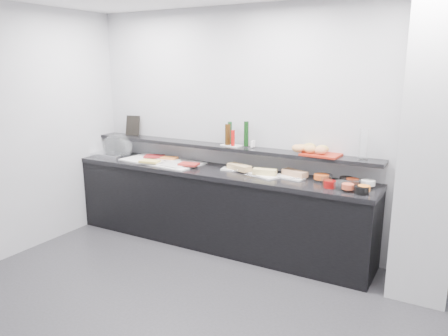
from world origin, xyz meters
The scene contains 54 objects.
back_wall centered at (0.00, 2.00, 1.35)m, with size 5.00×0.02×2.70m, color #A8AAAF.
column centered at (1.50, 1.65, 1.35)m, with size 0.50×0.50×2.70m, color silver.
buffet_cabinet centered at (-0.70, 1.70, 0.42)m, with size 3.60×0.60×0.85m, color black.
counter_top centered at (-0.70, 1.70, 0.88)m, with size 3.62×0.62×0.05m, color black.
wall_shelf centered at (-0.70, 1.88, 1.13)m, with size 3.60×0.25×0.04m, color black.
cloche_base centered at (-2.29, 1.69, 0.92)m, with size 0.46×0.30×0.04m, color silver.
cloche_dome centered at (-2.18, 1.72, 1.03)m, with size 0.43×0.28×0.34m, color white.
linen_runner centered at (-1.47, 1.72, 0.91)m, with size 1.02×0.48×0.01m, color silver.
platter_meat_a centered at (-1.77, 1.85, 0.92)m, with size 0.27×0.18×0.01m, color white.
food_meat_a centered at (-1.64, 1.79, 0.94)m, with size 0.24×0.15×0.02m, color maroon.
platter_salmon centered at (-1.46, 1.81, 0.92)m, with size 0.30×0.20×0.01m, color silver.
food_salmon centered at (-1.42, 1.80, 0.94)m, with size 0.19×0.12×0.02m, color orange.
platter_cheese centered at (-1.50, 1.58, 0.92)m, with size 0.27×0.18×0.01m, color white.
food_cheese centered at (-1.51, 1.53, 0.94)m, with size 0.23×0.14×0.02m, color #F5D75F.
platter_meat_b centered at (-1.22, 1.58, 0.92)m, with size 0.32×0.21×0.01m, color silver.
food_meat_b centered at (-1.02, 1.63, 0.94)m, with size 0.22×0.14×0.02m, color maroon.
sandwich_plate_left centered at (-0.47, 1.80, 0.91)m, with size 0.36×0.15×0.01m, color silver.
sandwich_food_left centered at (-0.43, 1.77, 0.94)m, with size 0.30×0.11×0.06m, color tan.
tongs_left centered at (-0.42, 1.72, 0.92)m, with size 0.01×0.01×0.16m, color silver.
sandwich_plate_mid centered at (-0.11, 1.70, 0.91)m, with size 0.35×0.15×0.01m, color white.
sandwich_food_mid centered at (-0.10, 1.71, 0.94)m, with size 0.25×0.10×0.06m, color #D6BE70.
tongs_mid centered at (-0.21, 1.59, 0.92)m, with size 0.01×0.01×0.16m, color silver.
sandwich_plate_right centered at (0.17, 1.75, 0.91)m, with size 0.32×0.14×0.01m, color silver.
sandwich_food_right centered at (0.20, 1.82, 0.94)m, with size 0.28×0.11×0.06m, color tan.
tongs_right centered at (0.28, 1.72, 0.92)m, with size 0.01×0.01×0.16m, color #A8AAAF.
bowl_glass_fruit centered at (0.51, 1.81, 0.94)m, with size 0.18×0.18×0.07m, color silver.
fill_glass_fruit centered at (0.50, 1.80, 0.95)m, with size 0.15×0.15×0.05m, color #D6551D.
bowl_black_jam centered at (0.75, 1.81, 0.94)m, with size 0.14×0.14×0.07m, color black.
fill_black_jam centered at (0.81, 1.78, 0.95)m, with size 0.12×0.12×0.05m, color #591D0C.
bowl_glass_cream centered at (0.87, 1.76, 0.94)m, with size 0.17×0.17×0.07m, color silver.
fill_glass_cream centered at (0.96, 1.80, 0.95)m, with size 0.14×0.14×0.05m, color white.
bowl_red_jam centered at (0.64, 1.60, 0.94)m, with size 0.12×0.12×0.07m, color maroon.
fill_red_jam centered at (0.62, 1.61, 0.95)m, with size 0.09×0.09×0.05m, color #4F150B.
bowl_glass_salmon centered at (0.75, 1.62, 0.94)m, with size 0.17×0.17×0.07m, color white.
fill_glass_salmon centered at (0.82, 1.57, 0.95)m, with size 0.11×0.11×0.05m, color #CA4F31.
bowl_black_fruit centered at (0.95, 1.55, 0.94)m, with size 0.13×0.13×0.07m, color black.
fill_black_fruit centered at (0.97, 1.58, 0.95)m, with size 0.11×0.11×0.05m, color orange.
framed_print centered at (-2.09, 1.93, 1.28)m, with size 0.19×0.02×0.26m, color black.
print_art centered at (-2.09, 1.97, 1.28)m, with size 0.17×0.00×0.22m, color beige.
condiment_tray centered at (-0.60, 1.90, 1.16)m, with size 0.24×0.15×0.01m, color white.
bottle_green_a centered at (-0.65, 1.93, 1.29)m, with size 0.05×0.05×0.26m, color #0F3A19.
bottle_brown centered at (-0.64, 1.88, 1.28)m, with size 0.06×0.06×0.24m, color #3B230A.
bottle_green_b centered at (-0.43, 1.92, 1.30)m, with size 0.05×0.05×0.28m, color black.
bottle_hot centered at (-0.56, 1.85, 1.25)m, with size 0.04×0.04×0.18m, color #BC100D.
shaker_salt centered at (-0.34, 1.88, 1.20)m, with size 0.03×0.03×0.07m, color white.
shaker_pepper centered at (-0.33, 1.92, 1.20)m, with size 0.04×0.04×0.07m, color silver.
bread_tray centered at (0.46, 1.88, 1.16)m, with size 0.39×0.27×0.02m, color maroon.
bread_roll_nw centered at (0.30, 1.97, 1.21)m, with size 0.13×0.08×0.08m, color tan.
bread_roll_n centered at (0.45, 1.92, 1.21)m, with size 0.13×0.08×0.08m, color tan.
bread_roll_sw centered at (0.22, 1.82, 1.21)m, with size 0.13×0.09×0.08m, color tan.
bread_roll_s centered at (0.35, 1.84, 1.21)m, with size 0.13×0.08×0.08m, color tan.
bread_roll_se centered at (0.46, 1.83, 1.21)m, with size 0.12×0.08×0.08m, color #D38250.
bread_roll_midw centered at (0.25, 1.86, 1.21)m, with size 0.14×0.09×0.08m, color tan.
carafe centered at (0.87, 1.89, 1.30)m, with size 0.10×0.10×0.30m, color white.
Camera 1 is at (1.74, -2.44, 2.07)m, focal length 35.00 mm.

